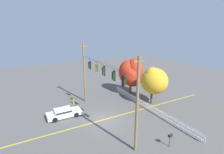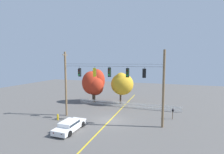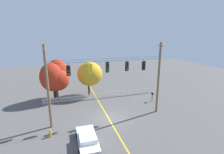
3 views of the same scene
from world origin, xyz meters
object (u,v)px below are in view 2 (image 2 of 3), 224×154
at_px(traffic_signal_eastbound_side, 109,72).
at_px(autumn_oak_far_east, 122,84).
at_px(traffic_signal_westbound_side, 79,72).
at_px(autumn_maple_near_fence, 93,84).
at_px(traffic_signal_southbound_primary, 95,72).
at_px(roadside_mailbox, 173,111).
at_px(autumn_maple_mid, 96,83).
at_px(fire_hydrant, 58,117).
at_px(parked_car, 70,125).
at_px(traffic_signal_northbound_secondary, 127,73).
at_px(traffic_signal_northbound_primary, 144,73).

bearing_deg(traffic_signal_eastbound_side, autumn_oak_far_east, 94.38).
height_order(traffic_signal_westbound_side, autumn_maple_near_fence, traffic_signal_westbound_side).
bearing_deg(traffic_signal_eastbound_side, traffic_signal_southbound_primary, -179.45).
height_order(autumn_maple_near_fence, roadside_mailbox, autumn_maple_near_fence).
height_order(autumn_maple_mid, fire_hydrant, autumn_maple_mid).
bearing_deg(parked_car, traffic_signal_northbound_secondary, 37.72).
relative_size(traffic_signal_southbound_primary, traffic_signal_northbound_secondary, 1.02).
relative_size(traffic_signal_southbound_primary, autumn_maple_near_fence, 0.23).
xyz_separation_m(traffic_signal_eastbound_side, parked_car, (-3.25, -4.39, -5.89)).
distance_m(traffic_signal_southbound_primary, traffic_signal_eastbound_side, 2.04).
relative_size(traffic_signal_southbound_primary, fire_hydrant, 1.69).
relative_size(traffic_signal_westbound_side, autumn_maple_near_fence, 0.24).
distance_m(traffic_signal_westbound_side, autumn_maple_near_fence, 9.19).
distance_m(traffic_signal_eastbound_side, parked_car, 8.03).
bearing_deg(autumn_maple_mid, autumn_oak_far_east, 3.49).
bearing_deg(traffic_signal_westbound_side, autumn_oak_far_east, 66.88).
distance_m(autumn_maple_near_fence, parked_car, 13.55).
height_order(traffic_signal_westbound_side, traffic_signal_northbound_primary, same).
height_order(autumn_maple_near_fence, fire_hydrant, autumn_maple_near_fence).
relative_size(traffic_signal_northbound_primary, parked_car, 0.30).
height_order(traffic_signal_northbound_secondary, autumn_oak_far_east, traffic_signal_northbound_secondary).
bearing_deg(traffic_signal_southbound_primary, traffic_signal_northbound_secondary, 0.24).
xyz_separation_m(traffic_signal_westbound_side, autumn_maple_near_fence, (-2.03, 8.47, -2.93)).
relative_size(traffic_signal_southbound_primary, traffic_signal_eastbound_side, 1.01).
bearing_deg(fire_hydrant, roadside_mailbox, 19.80).
distance_m(autumn_maple_near_fence, autumn_maple_mid, 0.79).
bearing_deg(parked_car, roadside_mailbox, 34.26).
bearing_deg(fire_hydrant, traffic_signal_southbound_primary, 23.03).
bearing_deg(autumn_maple_mid, traffic_signal_southbound_primary, -66.43).
distance_m(traffic_signal_westbound_side, traffic_signal_northbound_primary, 8.95).
relative_size(autumn_maple_near_fence, autumn_oak_far_east, 1.03).
height_order(traffic_signal_northbound_secondary, fire_hydrant, traffic_signal_northbound_secondary).
xyz_separation_m(autumn_maple_near_fence, roadside_mailbox, (14.49, -5.16, -2.28)).
distance_m(autumn_maple_near_fence, autumn_oak_far_east, 5.78).
distance_m(traffic_signal_southbound_primary, traffic_signal_northbound_primary, 6.58).
distance_m(autumn_maple_mid, parked_car, 13.46).
xyz_separation_m(traffic_signal_eastbound_side, fire_hydrant, (-6.70, -2.00, -6.09)).
distance_m(traffic_signal_northbound_secondary, traffic_signal_northbound_primary, 2.12).
xyz_separation_m(traffic_signal_westbound_side, roadside_mailbox, (12.46, 3.31, -5.21)).
bearing_deg(roadside_mailbox, traffic_signal_northbound_secondary, -149.54).
relative_size(traffic_signal_northbound_secondary, parked_car, 0.31).
bearing_deg(fire_hydrant, autumn_oak_far_east, 60.72).
height_order(traffic_signal_northbound_secondary, autumn_maple_near_fence, traffic_signal_northbound_secondary).
height_order(autumn_maple_near_fence, parked_car, autumn_maple_near_fence).
relative_size(traffic_signal_northbound_secondary, autumn_maple_near_fence, 0.23).
relative_size(traffic_signal_northbound_primary, autumn_maple_near_fence, 0.22).
height_order(traffic_signal_eastbound_side, traffic_signal_northbound_secondary, same).
height_order(traffic_signal_westbound_side, roadside_mailbox, traffic_signal_westbound_side).
distance_m(autumn_maple_near_fence, fire_hydrant, 10.91).
relative_size(traffic_signal_westbound_side, autumn_maple_mid, 0.23).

